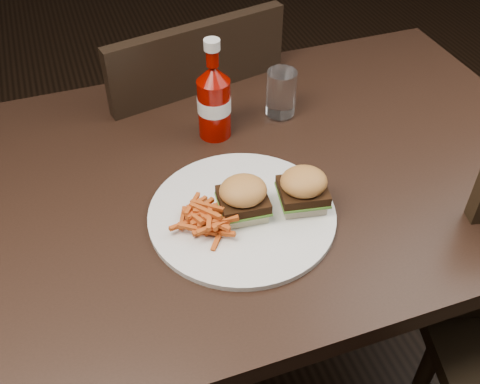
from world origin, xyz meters
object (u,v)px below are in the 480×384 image
object	(u,v)px
dining_table	(264,173)
ketchup_bottle	(214,110)
plate	(242,214)
tumbler	(281,93)
chair_far	(172,152)

from	to	relation	value
dining_table	ketchup_bottle	xyz separation A→B (m)	(-0.06, 0.13, 0.08)
dining_table	ketchup_bottle	world-z (taller)	ketchup_bottle
plate	tumbler	bearing A→B (deg)	55.55
dining_table	tumbler	size ratio (longest dim) A/B	12.17
plate	ketchup_bottle	xyz separation A→B (m)	(0.03, 0.25, 0.06)
dining_table	plate	distance (m)	0.15
tumbler	plate	bearing A→B (deg)	-124.45
chair_far	plate	world-z (taller)	plate
chair_far	tumbler	xyz separation A→B (m)	(0.18, -0.35, 0.38)
chair_far	plate	size ratio (longest dim) A/B	1.36
dining_table	plate	size ratio (longest dim) A/B	3.64
plate	ketchup_bottle	bearing A→B (deg)	83.27
plate	ketchup_bottle	distance (m)	0.25
plate	ketchup_bottle	size ratio (longest dim) A/B	2.48
plate	dining_table	bearing A→B (deg)	52.81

